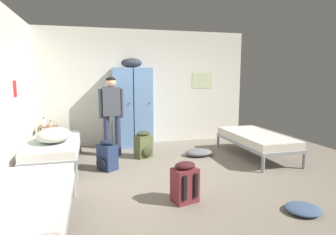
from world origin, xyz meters
The scene contains 16 objects.
ground_plane centered at (0.00, 0.00, 0.00)m, with size 8.09×8.09×0.00m, color gray.
room_backdrop centered at (-1.25, 1.28, 1.38)m, with size 5.18×5.00×2.77m.
locker_bank centered at (-0.35, 2.19, 0.97)m, with size 0.90×0.55×2.07m.
shelf_unit centered at (-2.23, 2.19, 0.35)m, with size 0.38×0.30×0.57m.
bed_right centered at (1.98, 0.61, 0.38)m, with size 0.90×1.90×0.49m.
bed_left_rear centered at (-1.98, 1.04, 0.38)m, with size 0.90×1.90×0.49m.
bed_left_front centered at (-1.98, -1.43, 0.38)m, with size 0.90×1.90×0.49m.
bedding_heap centered at (-1.96, 0.91, 0.61)m, with size 0.60×0.84×0.25m.
person_traveler centered at (-0.88, 1.47, 0.99)m, with size 0.52×0.22×1.65m.
water_bottle centered at (-2.31, 2.21, 0.66)m, with size 0.08×0.08×0.20m.
lotion_bottle centered at (-2.16, 2.15, 0.63)m, with size 0.05×0.05×0.13m.
backpack_maroon centered at (-0.12, -1.05, 0.26)m, with size 0.37×0.39×0.55m.
backpack_olive centered at (-0.28, 1.16, 0.26)m, with size 0.39×0.40×0.55m.
backpack_navy centered at (-1.05, 0.55, 0.26)m, with size 0.42×0.41×0.55m.
clothes_pile_grey centered at (0.87, 0.99, 0.07)m, with size 0.57×0.44×0.14m.
clothes_pile_denim centered at (1.20, -1.73, 0.04)m, with size 0.44×0.42×0.09m.
Camera 1 is at (-1.27, -4.54, 1.67)m, focal length 30.78 mm.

